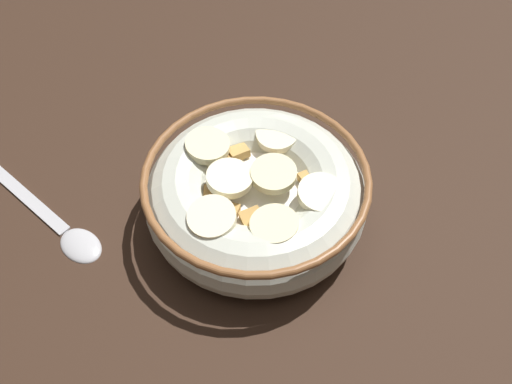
# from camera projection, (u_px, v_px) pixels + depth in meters

# --- Properties ---
(ground_plane) EXTENTS (1.40, 1.40, 0.02)m
(ground_plane) POSITION_uv_depth(u_px,v_px,m) (256.00, 222.00, 0.45)
(ground_plane) COLOR #332116
(cereal_bowl) EXTENTS (0.17, 0.17, 0.06)m
(cereal_bowl) POSITION_uv_depth(u_px,v_px,m) (256.00, 194.00, 0.42)
(cereal_bowl) COLOR beige
(cereal_bowl) RESTS_ON ground_plane
(spoon) EXTENTS (0.16, 0.03, 0.01)m
(spoon) POSITION_uv_depth(u_px,v_px,m) (57.00, 224.00, 0.43)
(spoon) COLOR #B7B7BC
(spoon) RESTS_ON ground_plane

